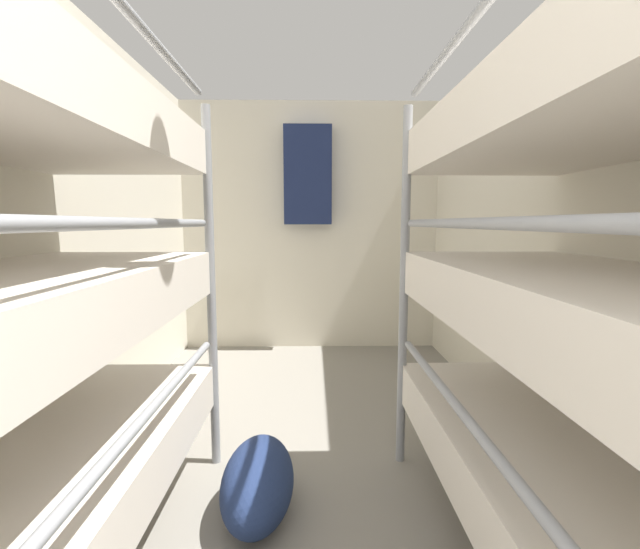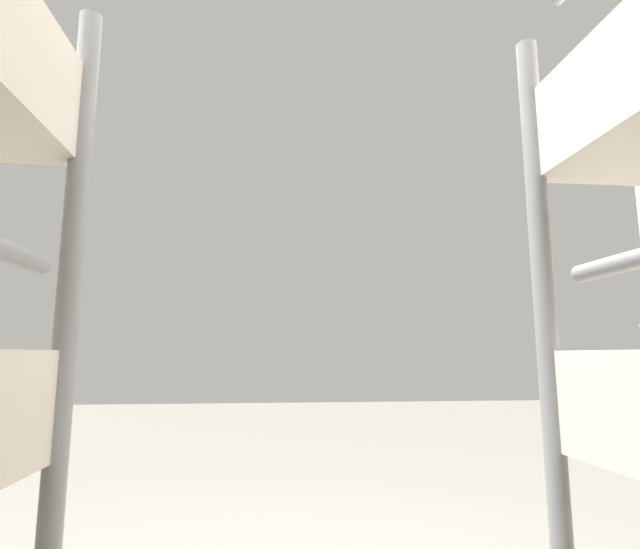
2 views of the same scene
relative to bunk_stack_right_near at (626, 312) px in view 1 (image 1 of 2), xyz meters
The scene contains 6 objects.
wall_left 2.25m from the bunk_stack_right_near, 159.20° to the left, with size 0.06×4.65×2.36m.
wall_right 0.91m from the bunk_stack_right_near, 62.87° to the left, with size 0.06×4.65×2.36m.
wall_back 3.21m from the bunk_stack_right_near, 105.27° to the left, with size 2.56×0.06×2.36m.
bunk_stack_right_near is the anchor object (origin of this frame).
duffel_bag 1.47m from the bunk_stack_right_near, 150.91° to the left, with size 0.30×0.57×0.30m.
hanging_coat 3.14m from the bunk_stack_right_near, 106.36° to the left, with size 0.44×0.12×0.90m.
Camera 1 is at (0.02, 0.38, 1.22)m, focal length 24.00 mm.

